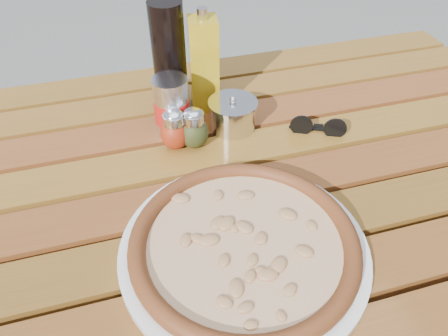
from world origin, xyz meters
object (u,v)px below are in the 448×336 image
object	(u,v)px
pizza	(244,243)
olive_oil_cruet	(204,65)
pepper_shaker	(175,130)
parmesan_tin	(233,114)
plate	(244,250)
soda_can	(172,108)
table	(227,219)
sunglasses	(318,127)
dark_bottle	(169,57)
oregano_shaker	(194,129)

from	to	relation	value
pizza	olive_oil_cruet	xyz separation A→B (m)	(0.04, 0.39, 0.07)
pepper_shaker	parmesan_tin	bearing A→B (deg)	13.43
plate	pepper_shaker	xyz separation A→B (m)	(-0.04, 0.27, 0.03)
soda_can	table	bearing A→B (deg)	-72.80
sunglasses	pepper_shaker	bearing A→B (deg)	-163.02
soda_can	olive_oil_cruet	bearing A→B (deg)	42.91
plate	pepper_shaker	size ratio (longest dim) A/B	4.39
dark_bottle	sunglasses	size ratio (longest dim) A/B	2.03
olive_oil_cruet	parmesan_tin	size ratio (longest dim) A/B	2.02
table	parmesan_tin	size ratio (longest dim) A/B	13.44
pizza	olive_oil_cruet	distance (m)	0.40
oregano_shaker	sunglasses	world-z (taller)	oregano_shaker
pizza	parmesan_tin	xyz separation A→B (m)	(0.08, 0.30, 0.01)
dark_bottle	sunglasses	bearing A→B (deg)	-35.59
table	olive_oil_cruet	world-z (taller)	olive_oil_cruet
parmesan_tin	plate	bearing A→B (deg)	-104.05
pepper_shaker	oregano_shaker	world-z (taller)	same
plate	sunglasses	distance (m)	0.33
pizza	sunglasses	world-z (taller)	sunglasses
pepper_shaker	sunglasses	bearing A→B (deg)	-8.00
olive_oil_cruet	parmesan_tin	bearing A→B (deg)	-69.50
plate	olive_oil_cruet	xyz separation A→B (m)	(0.04, 0.39, 0.09)
table	parmesan_tin	distance (m)	0.21
parmesan_tin	pizza	bearing A→B (deg)	-104.05
olive_oil_cruet	sunglasses	xyz separation A→B (m)	(0.19, -0.16, -0.08)
pepper_shaker	parmesan_tin	distance (m)	0.12
plate	sunglasses	bearing A→B (deg)	45.82
oregano_shaker	olive_oil_cruet	xyz separation A→B (m)	(0.05, 0.12, 0.06)
pepper_shaker	oregano_shaker	xyz separation A→B (m)	(0.03, -0.01, 0.00)
table	sunglasses	bearing A→B (deg)	25.01
pepper_shaker	dark_bottle	world-z (taller)	dark_bottle
oregano_shaker	soda_can	distance (m)	0.06
pizza	dark_bottle	world-z (taller)	dark_bottle
pizza	parmesan_tin	world-z (taller)	parmesan_tin
pizza	soda_can	world-z (taller)	soda_can
pepper_shaker	olive_oil_cruet	xyz separation A→B (m)	(0.09, 0.12, 0.06)
soda_can	parmesan_tin	size ratio (longest dim) A/B	1.15
pizza	pepper_shaker	size ratio (longest dim) A/B	4.90
pizza	parmesan_tin	distance (m)	0.31
dark_bottle	olive_oil_cruet	bearing A→B (deg)	-19.51
plate	dark_bottle	bearing A→B (deg)	93.02
plate	dark_bottle	world-z (taller)	dark_bottle
table	dark_bottle	distance (m)	0.34
table	olive_oil_cruet	xyz separation A→B (m)	(0.03, 0.25, 0.17)
plate	parmesan_tin	distance (m)	0.31
sunglasses	soda_can	bearing A→B (deg)	-171.55
plate	sunglasses	size ratio (longest dim) A/B	3.32
plate	oregano_shaker	bearing A→B (deg)	92.25
table	olive_oil_cruet	size ratio (longest dim) A/B	6.67
pizza	oregano_shaker	xyz separation A→B (m)	(-0.01, 0.27, 0.02)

